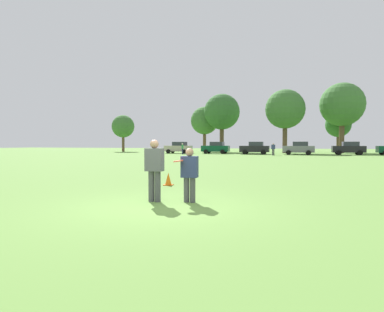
% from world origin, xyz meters
% --- Properties ---
extents(ground_plane, '(191.11, 191.11, 0.00)m').
position_xyz_m(ground_plane, '(0.00, 0.00, 0.00)').
color(ground_plane, '#608C3D').
extents(player_thrower, '(0.48, 0.29, 1.68)m').
position_xyz_m(player_thrower, '(-0.50, 0.60, 0.94)').
color(player_thrower, '#4C4C51').
rests_on(player_thrower, ground).
extents(player_defender, '(0.45, 0.28, 1.45)m').
position_xyz_m(player_defender, '(0.43, 0.81, 0.81)').
color(player_defender, '#4C4C51').
rests_on(player_defender, ground).
extents(frisbee, '(0.27, 0.27, 0.07)m').
position_xyz_m(frisbee, '(0.21, 0.54, 1.12)').
color(frisbee, '#E54C33').
extents(traffic_cone, '(0.32, 0.32, 0.48)m').
position_xyz_m(traffic_cone, '(-1.45, 3.98, 0.23)').
color(traffic_cone, '#D8590C').
rests_on(traffic_cone, ground).
extents(parked_car_near_left, '(4.23, 2.28, 1.82)m').
position_xyz_m(parked_car_near_left, '(-14.71, 41.42, 0.92)').
color(parked_car_near_left, '#B7AD99').
rests_on(parked_car_near_left, ground).
extents(parked_car_mid_left, '(4.23, 2.28, 1.82)m').
position_xyz_m(parked_car_mid_left, '(-8.80, 41.97, 0.92)').
color(parked_car_mid_left, '#0C4C2D').
rests_on(parked_car_mid_left, ground).
extents(parked_car_center, '(4.23, 2.28, 1.82)m').
position_xyz_m(parked_car_center, '(-2.71, 40.90, 0.92)').
color(parked_car_center, black).
rests_on(parked_car_center, ground).
extents(parked_car_mid_right, '(4.23, 2.28, 1.82)m').
position_xyz_m(parked_car_mid_right, '(3.36, 40.59, 0.92)').
color(parked_car_mid_right, slate).
rests_on(parked_car_mid_right, ground).
extents(parked_car_near_right, '(4.23, 2.28, 1.82)m').
position_xyz_m(parked_car_near_right, '(9.94, 42.37, 0.92)').
color(parked_car_near_right, black).
rests_on(parked_car_near_right, ground).
extents(bystander_far_jogger, '(0.35, 0.49, 1.60)m').
position_xyz_m(bystander_far_jogger, '(-12.59, 37.27, 0.91)').
color(bystander_far_jogger, '#1E234C').
rests_on(bystander_far_jogger, ground).
extents(bystander_field_marshal, '(0.50, 0.37, 1.63)m').
position_xyz_m(bystander_field_marshal, '(0.16, 36.96, 0.92)').
color(bystander_field_marshal, '#4C4C51').
rests_on(bystander_field_marshal, ground).
extents(tree_west_oak, '(4.35, 4.35, 7.06)m').
position_xyz_m(tree_west_oak, '(-29.04, 49.36, 4.86)').
color(tree_west_oak, brown).
rests_on(tree_west_oak, ground).
extents(tree_west_maple, '(5.32, 5.32, 8.65)m').
position_xyz_m(tree_west_maple, '(-13.99, 54.14, 5.95)').
color(tree_west_maple, brown).
rests_on(tree_west_maple, ground).
extents(tree_center_elm, '(6.61, 6.61, 10.74)m').
position_xyz_m(tree_center_elm, '(-10.23, 52.58, 7.38)').
color(tree_center_elm, brown).
rests_on(tree_center_elm, ground).
extents(tree_east_birch, '(6.36, 6.36, 10.34)m').
position_xyz_m(tree_east_birch, '(1.21, 48.31, 7.11)').
color(tree_east_birch, brown).
rests_on(tree_east_birch, ground).
extents(tree_east_oak, '(4.27, 4.27, 6.94)m').
position_xyz_m(tree_east_oak, '(9.82, 54.19, 4.77)').
color(tree_east_oak, brown).
rests_on(tree_east_oak, ground).
extents(tree_far_east_pine, '(6.94, 6.94, 11.27)m').
position_xyz_m(tree_far_east_pine, '(9.93, 50.31, 7.75)').
color(tree_far_east_pine, brown).
rests_on(tree_far_east_pine, ground).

